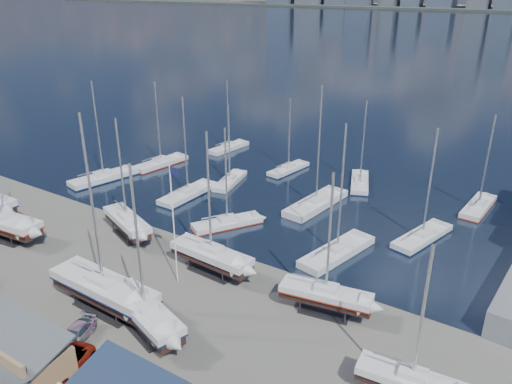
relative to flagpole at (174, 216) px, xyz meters
The scene contains 23 objects.
ground 8.50m from the flagpole, 146.35° to the right, with size 1400.00×1400.00×0.00m, color #605E59.
sailboat_cradle_1 24.38m from the flagpole, behind, with size 10.83×4.00×17.03m.
sailboat_cradle_2 13.40m from the flagpole, 159.88° to the left, with size 9.13×5.46×14.53m.
sailboat_cradle_3 9.17m from the flagpole, 110.31° to the right, with size 11.77×3.55×18.68m.
sailboat_cradle_4 6.52m from the flagpole, 61.60° to the left, with size 9.49×3.16×15.33m.
sailboat_cradle_5 9.65m from the flagpole, 68.79° to the right, with size 10.00×5.57×15.61m.
sailboat_cradle_6 16.11m from the flagpole, 12.80° to the left, with size 8.75×3.74×13.87m.
sailboat_cradle_7 25.33m from the flagpole, ahead, with size 7.99×2.85×13.02m.
sailboat_moored_0 32.70m from the flagpole, 151.75° to the left, with size 5.30×11.05×15.93m.
sailboat_moored_1 36.24m from the flagpole, 135.57° to the left, with size 4.16×10.01×14.52m.
sailboat_moored_2 43.79m from the flagpole, 118.96° to the left, with size 3.40×8.90×13.11m.
sailboat_moored_3 22.96m from the flagpole, 127.40° to the left, with size 3.04×10.07×14.95m.
sailboat_moored_4 27.96m from the flagpole, 114.37° to the left, with size 4.18×8.70×12.66m.
sailboat_moored_5 35.23m from the flagpole, 100.48° to the left, with size 3.56×8.58×12.44m.
sailboat_moored_6 14.97m from the flagpole, 103.74° to the left, with size 6.80×8.85×13.27m.
sailboat_moored_7 25.29m from the flagpole, 81.48° to the left, with size 4.52×11.73×17.26m.
sailboat_moored_8 35.85m from the flagpole, 80.91° to the left, with size 5.55×9.24×13.37m.
sailboat_moored_9 19.05m from the flagpole, 49.81° to the left, with size 5.15×10.91×15.89m.
sailboat_moored_10 29.78m from the flagpole, 50.65° to the left, with size 5.03×9.92×14.29m.
sailboat_moored_11 42.09m from the flagpole, 57.61° to the left, with size 3.25×9.24×13.56m.
car_c 15.91m from the flagpole, 85.54° to the right, with size 2.27×4.92×1.37m, color gray.
car_d 13.53m from the flagpole, 96.18° to the right, with size 1.87×4.61×1.34m, color gray.
flagpole is the anchor object (origin of this frame).
Camera 1 is at (33.60, -39.69, 28.23)m, focal length 35.00 mm.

